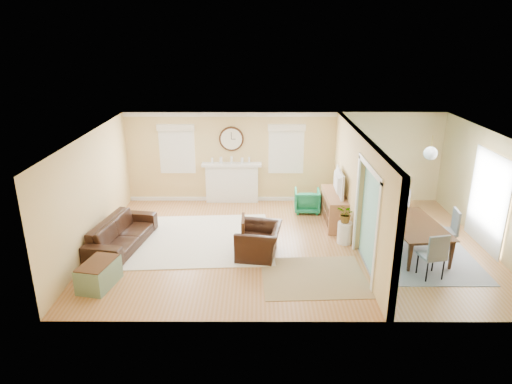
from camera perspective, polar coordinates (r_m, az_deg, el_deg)
floor at (r=10.75m, az=4.29°, el=-6.58°), size 9.00×9.00×0.00m
wall_back at (r=13.11m, az=3.54°, el=4.33°), size 9.00×0.02×2.60m
wall_front at (r=7.50m, az=6.12°, el=-7.68°), size 9.00×0.02×2.60m
wall_left at (r=10.88m, az=-19.89°, el=-0.01°), size 0.02×6.00×2.60m
wall_right at (r=11.50m, az=27.44°, el=-0.05°), size 0.02×6.00×2.60m
ceiling at (r=9.89m, az=4.67°, el=7.08°), size 9.00×6.00×0.02m
partition at (r=10.71m, az=12.46°, el=0.75°), size 0.17×6.00×2.60m
fireplace at (r=13.19m, az=-3.02°, el=1.25°), size 1.70×0.30×1.17m
wall_clock at (r=12.94m, az=-3.09°, el=6.65°), size 0.70×0.07×0.70m
window_left at (r=13.15m, az=-9.87°, el=5.74°), size 1.05×0.13×1.42m
window_right at (r=12.98m, az=3.80°, el=5.80°), size 1.05×0.13×1.42m
french_doors at (r=11.54m, az=27.08°, el=-0.98°), size 0.06×1.70×2.20m
pendant at (r=10.65m, az=20.97°, el=4.53°), size 0.30×0.30×0.55m
rug_cream at (r=11.06m, az=-6.98°, el=-5.85°), size 3.53×3.11×0.02m
rug_jute at (r=9.47m, az=7.23°, el=-10.48°), size 2.16×1.80×0.01m
rug_grey at (r=11.00m, az=18.99°, el=-6.99°), size 2.45×3.06×0.01m
sofa at (r=10.96m, az=-16.41°, el=-4.99°), size 1.21×2.33×0.65m
eames_chair at (r=10.10m, az=0.37°, el=-6.14°), size 1.08×1.19×0.69m
green_chair at (r=12.61m, az=6.40°, el=-1.09°), size 0.70×0.72×0.63m
trunk at (r=9.50m, az=-19.06°, el=-9.68°), size 0.71×0.97×0.51m
credenza at (r=11.91m, az=9.79°, el=-2.06°), size 0.54×1.58×0.80m
tv at (r=11.67m, az=9.90°, el=1.20°), size 0.17×1.09×0.63m
garden_stool at (r=10.91m, az=11.04°, el=-5.02°), size 0.35×0.35×0.51m
potted_plant at (r=10.72m, az=11.20°, el=-2.70°), size 0.52×0.52×0.44m
dining_table at (r=10.86m, az=19.18°, el=-5.40°), size 1.28×2.05×0.69m
dining_chair_n at (r=11.70m, az=18.14°, el=-2.06°), size 0.57×0.57×1.04m
dining_chair_s at (r=9.79m, az=21.17°, el=-6.87°), size 0.52×0.52×0.99m
dining_chair_w at (r=10.55m, az=16.41°, el=-4.79°), size 0.45×0.45×0.88m
dining_chair_e at (r=11.05m, az=22.68°, el=-4.04°), size 0.49×0.49×1.00m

